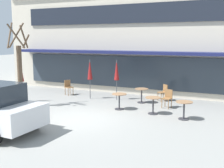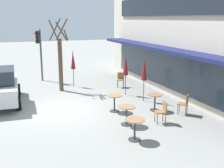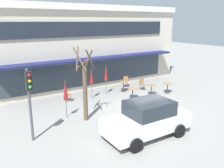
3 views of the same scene
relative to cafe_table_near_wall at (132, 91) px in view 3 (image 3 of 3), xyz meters
The scene contains 15 objects.
ground_plane 2.47m from the cafe_table_near_wall, 115.28° to the right, with size 80.00×80.00×0.00m, color gray.
building_facade 8.33m from the cafe_table_near_wall, 97.56° to the left, with size 17.93×9.10×6.65m.
cafe_table_near_wall is the anchor object (origin of this frame).
cafe_table_streetside 1.85m from the cafe_table_near_wall, 73.73° to the left, with size 0.70×0.70×0.76m.
cafe_table_by_tree 3.14m from the cafe_table_near_wall, ahead, with size 0.70×0.70×0.76m.
cafe_table_mid_patio 1.70m from the cafe_table_near_wall, ahead, with size 0.70×0.70×0.76m.
patio_umbrella_green_folded 3.12m from the cafe_table_near_wall, 147.08° to the left, with size 0.28×0.28×2.20m.
patio_umbrella_cream_folded 2.47m from the cafe_table_near_wall, 116.79° to the left, with size 0.28×0.28×2.20m.
patio_umbrella_corner_open 5.50m from the cafe_table_near_wall, behind, with size 0.28×0.28×2.20m.
cafe_chair_0 4.63m from the cafe_table_near_wall, 154.24° to the left, with size 0.53×0.53×0.89m.
cafe_chair_1 3.08m from the cafe_table_near_wall, 61.91° to the left, with size 0.57×0.57×0.89m.
cafe_chair_2 2.38m from the cafe_table_near_wall, 32.53° to the left, with size 0.48×0.48×0.89m.
parked_sedan 5.78m from the cafe_table_near_wall, 122.02° to the right, with size 4.27×2.14×1.76m.
street_tree 5.02m from the cafe_table_near_wall, 161.41° to the right, with size 1.12×1.12×4.11m.
traffic_light_pole 8.28m from the cafe_table_near_wall, 163.14° to the right, with size 0.26×0.44×3.40m.
Camera 3 is at (-9.26, -10.44, 5.39)m, focal length 38.00 mm.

